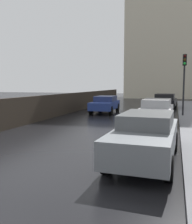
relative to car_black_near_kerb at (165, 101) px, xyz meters
The scene contains 7 objects.
ground 19.32m from the car_black_near_kerb, 98.47° to the right, with size 120.00×120.00×0.00m, color black.
car_black_near_kerb is the anchor object (origin of this frame).
car_grey_mid_road 16.51m from the car_black_near_kerb, 89.61° to the right, with size 1.84×4.64×1.41m.
car_white_far_ahead 9.19m from the car_black_near_kerb, 90.59° to the right, with size 1.84×4.52×1.44m.
car_blue_far_lane 6.34m from the car_black_near_kerb, 134.66° to the right, with size 1.90×4.30×1.34m.
traffic_light 6.24m from the car_black_near_kerb, 75.85° to the right, with size 0.26×0.39×4.15m.
distant_tower 27.65m from the car_black_near_kerb, 93.87° to the left, with size 12.76×12.19×36.79m.
Camera 1 is at (3.76, -4.96, 2.26)m, focal length 40.74 mm.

